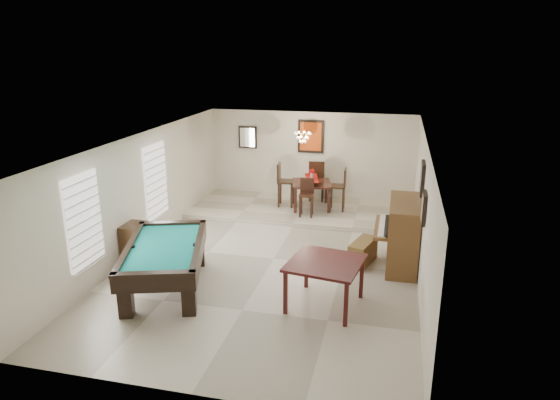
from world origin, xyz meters
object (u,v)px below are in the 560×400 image
at_px(piano_bench, 363,252).
at_px(flower_vase, 312,173).
at_px(upright_piano, 395,233).
at_px(apothecary_chest, 135,244).
at_px(square_table, 325,284).
at_px(pool_table, 166,267).
at_px(chandelier, 303,133).
at_px(dining_chair_west, 286,185).
at_px(dining_table, 311,193).
at_px(dining_chair_north, 317,180).
at_px(dining_chair_south, 306,198).
at_px(dining_chair_east, 337,190).

xyz_separation_m(piano_bench, flower_vase, (-1.64, 3.09, 0.85)).
xyz_separation_m(upright_piano, flower_vase, (-2.28, 3.01, 0.40)).
relative_size(piano_bench, apothecary_chest, 1.02).
height_order(square_table, flower_vase, flower_vase).
bearing_deg(pool_table, chandelier, 54.05).
bearing_deg(flower_vase, piano_bench, -61.96).
bearing_deg(piano_bench, pool_table, -150.44).
relative_size(dining_chair_west, chandelier, 2.01).
height_order(square_table, dining_chair_west, dining_chair_west).
relative_size(square_table, piano_bench, 1.37).
distance_m(dining_table, chandelier, 1.68).
bearing_deg(apothecary_chest, flower_vase, 54.34).
relative_size(pool_table, dining_chair_north, 2.14).
height_order(piano_bench, dining_chair_south, dining_chair_south).
height_order(dining_chair_south, chandelier, chandelier).
bearing_deg(dining_table, flower_vase, 0.00).
xyz_separation_m(apothecary_chest, dining_chair_east, (3.73, 4.19, 0.26)).
relative_size(flower_vase, dining_chair_south, 0.26).
relative_size(pool_table, square_table, 2.09).
height_order(upright_piano, dining_table, upright_piano).
height_order(dining_table, chandelier, chandelier).
height_order(pool_table, dining_chair_east, dining_chair_east).
bearing_deg(upright_piano, flower_vase, 127.11).
xyz_separation_m(dining_table, dining_chair_west, (-0.72, 0.02, 0.18)).
height_order(dining_table, dining_chair_east, dining_chair_east).
xyz_separation_m(square_table, dining_chair_west, (-1.84, 5.09, 0.30)).
bearing_deg(upright_piano, dining_table, 127.11).
relative_size(dining_chair_south, chandelier, 1.64).
distance_m(square_table, apothecary_chest, 4.23).
distance_m(dining_table, dining_chair_west, 0.74).
height_order(apothecary_chest, dining_chair_north, dining_chair_north).
height_order(flower_vase, dining_chair_north, dining_chair_north).
xyz_separation_m(pool_table, dining_chair_south, (1.88, 4.39, 0.19)).
distance_m(pool_table, dining_chair_west, 5.26).
height_order(upright_piano, dining_chair_west, upright_piano).
relative_size(dining_table, flower_vase, 3.94).
bearing_deg(apothecary_chest, dining_chair_east, 48.27).
bearing_deg(square_table, piano_bench, 75.24).
height_order(dining_chair_north, chandelier, chandelier).
height_order(dining_table, dining_chair_west, dining_chair_west).
distance_m(piano_bench, dining_table, 3.51).
bearing_deg(flower_vase, dining_chair_north, 87.89).
bearing_deg(square_table, dining_chair_east, 94.62).
bearing_deg(apothecary_chest, dining_chair_north, 58.37).
relative_size(flower_vase, dining_chair_north, 0.22).
bearing_deg(dining_chair_south, flower_vase, 84.57).
relative_size(upright_piano, dining_chair_east, 1.44).
xyz_separation_m(upright_piano, dining_chair_north, (-2.25, 3.75, 0.02)).
distance_m(piano_bench, dining_chair_west, 3.94).
height_order(square_table, chandelier, chandelier).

